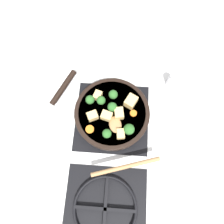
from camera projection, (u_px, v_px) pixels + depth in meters
The scene contains 20 objects.
ground_plane at pixel (112, 118), 0.94m from camera, with size 2.40×2.40×0.00m, color white.
front_burner_grate at pixel (112, 117), 0.93m from camera, with size 0.31×0.31×0.03m.
rear_burner_grate at pixel (105, 209), 0.81m from camera, with size 0.31×0.31×0.03m.
skillet_pan at pixel (111, 114), 0.89m from camera, with size 0.41×0.33×0.05m.
wooden_spoon at pixel (121, 149), 0.81m from camera, with size 0.25×0.24×0.02m.
tofu_cube_center_large at pixel (119, 113), 0.84m from camera, with size 0.04×0.03×0.03m, color #DBB770.
tofu_cube_near_handle at pixel (131, 101), 0.86m from camera, with size 0.05×0.04×0.04m, color #DBB770.
tofu_cube_east_chunk at pixel (98, 95), 0.87m from camera, with size 0.04×0.03×0.03m, color #DBB770.
tofu_cube_west_chunk at pixel (107, 116), 0.84m from camera, with size 0.04×0.03×0.03m, color #DBB770.
tofu_cube_back_piece at pixel (93, 116), 0.84m from camera, with size 0.04×0.03×0.03m, color #DBB770.
tofu_cube_front_piece at pixel (121, 134), 0.82m from camera, with size 0.04×0.03×0.03m, color #DBB770.
broccoli_floret_near_spoon at pixel (113, 95), 0.86m from camera, with size 0.04×0.04×0.04m.
broccoli_floret_center_top at pixel (101, 100), 0.85m from camera, with size 0.04×0.04×0.04m.
broccoli_floret_east_rim at pixel (107, 134), 0.81m from camera, with size 0.03×0.03×0.04m.
broccoli_floret_west_rim at pixel (113, 107), 0.84m from camera, with size 0.04×0.04×0.04m.
broccoli_floret_north_edge at pixel (90, 100), 0.85m from camera, with size 0.04×0.04×0.04m.
broccoli_floret_south_cluster at pixel (129, 129), 0.81m from camera, with size 0.04×0.04×0.05m.
carrot_slice_orange_thin at pixel (90, 129), 0.84m from camera, with size 0.03×0.03×0.01m, color orange.
carrot_slice_near_center at pixel (133, 113), 0.86m from camera, with size 0.03×0.03×0.01m, color orange.
salt_shaker at pixel (172, 81), 0.95m from camera, with size 0.04×0.04×0.09m.
Camera 1 is at (-0.02, 0.27, 0.90)m, focal length 35.00 mm.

